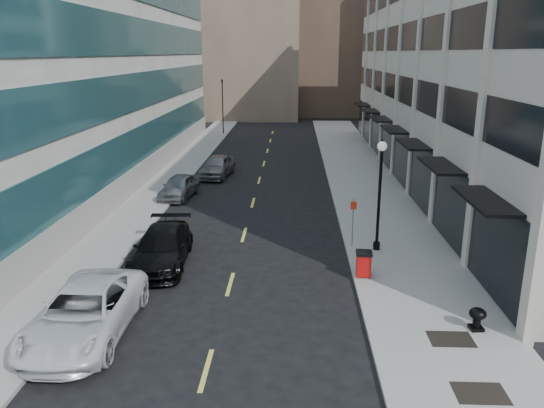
# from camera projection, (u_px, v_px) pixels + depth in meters

# --- Properties ---
(sidewalk_right) EXTENTS (5.00, 80.00, 0.15)m
(sidewalk_right) POSITION_uv_depth(u_px,v_px,m) (375.00, 203.00, 32.53)
(sidewalk_right) COLOR gray
(sidewalk_right) RESTS_ON ground
(sidewalk_left) EXTENTS (3.00, 80.00, 0.15)m
(sidewalk_left) POSITION_uv_depth(u_px,v_px,m) (149.00, 200.00, 33.09)
(sidewalk_left) COLOR gray
(sidewalk_left) RESTS_ON ground
(building_right) EXTENTS (15.30, 46.50, 18.25)m
(building_right) POSITION_uv_depth(u_px,v_px,m) (505.00, 52.00, 36.41)
(building_right) COLOR #BBAE9E
(building_right) RESTS_ON ground
(building_left) EXTENTS (16.14, 46.00, 20.00)m
(building_left) POSITION_uv_depth(u_px,v_px,m) (34.00, 37.00, 37.46)
(building_left) COLOR white
(building_left) RESTS_ON ground
(skyline_tan_near) EXTENTS (14.00, 18.00, 28.00)m
(skyline_tan_near) POSITION_uv_depth(u_px,v_px,m) (250.00, 16.00, 75.24)
(skyline_tan_near) COLOR #857057
(skyline_tan_near) RESTS_ON ground
(skyline_tan_far) EXTENTS (12.00, 14.00, 22.00)m
(skyline_tan_far) POSITION_uv_depth(u_px,v_px,m) (194.00, 39.00, 86.08)
(skyline_tan_far) COLOR #857057
(skyline_tan_far) RESTS_ON ground
(skyline_stone) EXTENTS (10.00, 14.00, 20.00)m
(skyline_stone) POSITION_uv_depth(u_px,v_px,m) (407.00, 45.00, 73.54)
(skyline_stone) COLOR #BBAE9E
(skyline_stone) RESTS_ON ground
(grate_mid) EXTENTS (1.40, 1.00, 0.01)m
(grate_mid) POSITION_uv_depth(u_px,v_px,m) (480.00, 393.00, 14.26)
(grate_mid) COLOR black
(grate_mid) RESTS_ON sidewalk_right
(grate_far) EXTENTS (1.40, 1.00, 0.01)m
(grate_far) POSITION_uv_depth(u_px,v_px,m) (451.00, 339.00, 16.95)
(grate_far) COLOR black
(grate_far) RESTS_ON sidewalk_right
(road_centerline) EXTENTS (0.15, 68.20, 0.01)m
(road_centerline) POSITION_uv_depth(u_px,v_px,m) (249.00, 217.00, 29.97)
(road_centerline) COLOR #D8CC4C
(road_centerline) RESTS_ON ground
(traffic_signal) EXTENTS (0.66, 0.66, 6.98)m
(traffic_signal) POSITION_uv_depth(u_px,v_px,m) (222.00, 83.00, 58.38)
(traffic_signal) COLOR black
(traffic_signal) RESTS_ON ground
(car_white_van) EXTENTS (2.79, 6.05, 1.68)m
(car_white_van) POSITION_uv_depth(u_px,v_px,m) (85.00, 312.00, 17.23)
(car_white_van) COLOR silver
(car_white_van) RESTS_ON ground
(car_black_pickup) EXTENTS (2.55, 5.60, 1.59)m
(car_black_pickup) POSITION_uv_depth(u_px,v_px,m) (162.00, 248.00, 23.08)
(car_black_pickup) COLOR black
(car_black_pickup) RESTS_ON ground
(car_silver_sedan) EXTENTS (2.27, 4.52, 1.48)m
(car_silver_sedan) POSITION_uv_depth(u_px,v_px,m) (179.00, 186.00, 33.80)
(car_silver_sedan) COLOR gray
(car_silver_sedan) RESTS_ON ground
(car_grey_sedan) EXTENTS (2.51, 4.95, 1.61)m
(car_grey_sedan) POSITION_uv_depth(u_px,v_px,m) (217.00, 166.00, 39.48)
(car_grey_sedan) COLOR slate
(car_grey_sedan) RESTS_ON ground
(trash_bin) EXTENTS (0.69, 0.76, 1.06)m
(trash_bin) POSITION_uv_depth(u_px,v_px,m) (364.00, 263.00, 21.59)
(trash_bin) COLOR #B00C0B
(trash_bin) RESTS_ON sidewalk_right
(lamppost) EXTENTS (0.43, 0.43, 5.18)m
(lamppost) POSITION_uv_depth(u_px,v_px,m) (380.00, 186.00, 23.86)
(lamppost) COLOR black
(lamppost) RESTS_ON sidewalk_right
(sign_post) EXTENTS (0.28, 0.07, 2.35)m
(sign_post) POSITION_uv_depth(u_px,v_px,m) (353.00, 216.00, 24.67)
(sign_post) COLOR slate
(sign_post) RESTS_ON sidewalk_right
(urn_planter) EXTENTS (0.56, 0.56, 0.77)m
(urn_planter) POSITION_uv_depth(u_px,v_px,m) (477.00, 317.00, 17.41)
(urn_planter) COLOR black
(urn_planter) RESTS_ON sidewalk_right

